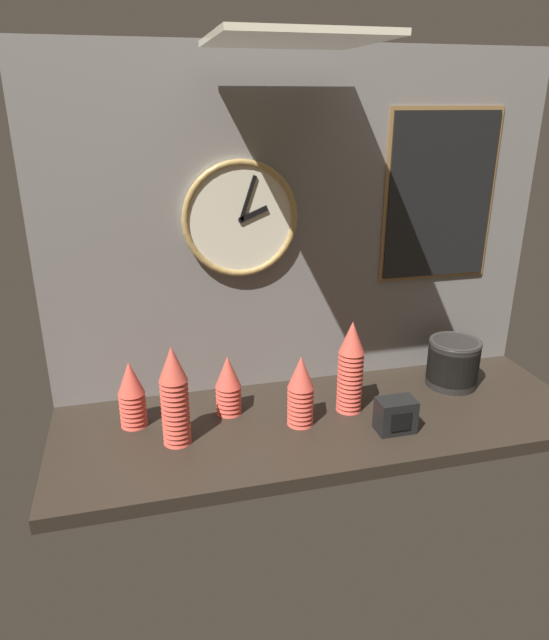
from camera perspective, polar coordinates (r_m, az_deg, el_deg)
name	(u,v)px	position (r m, az deg, el deg)	size (l,w,h in m)	color
ground_plane	(323,421)	(1.77, 4.85, -10.07)	(1.60, 0.56, 0.04)	black
wall_tiled_back	(301,227)	(1.81, 2.68, 9.27)	(1.60, 0.03, 1.05)	slate
cup_stack_left	(174,396)	(1.58, -9.98, -7.46)	(0.08, 0.08, 0.29)	#DB4C3D
cup_stack_center_right	(351,367)	(1.74, 7.62, -4.65)	(0.08, 0.08, 0.29)	#DB4C3D
cup_stack_center_left	(228,385)	(1.73, -4.65, -6.48)	(0.08, 0.08, 0.19)	#DB4C3D
cup_stack_center	(301,391)	(1.67, 2.63, -7.06)	(0.08, 0.08, 0.22)	#DB4C3D
cup_stack_far_left	(131,394)	(1.71, -14.11, -7.19)	(0.08, 0.08, 0.20)	#DB4C3D
bowl_stack_far_right	(453,362)	(1.99, 17.43, -3.99)	(0.17, 0.17, 0.16)	black
wall_clock	(241,219)	(1.72, -3.41, 10.03)	(0.35, 0.03, 0.35)	beige
menu_board	(440,196)	(1.95, 16.22, 11.78)	(0.39, 0.01, 0.55)	olive
napkin_dispenser	(396,415)	(1.70, 12.03, -9.30)	(0.11, 0.07, 0.10)	black
ceiling_light_panel	(294,39)	(1.49, 1.98, 26.31)	(0.40, 0.40, 0.02)	white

